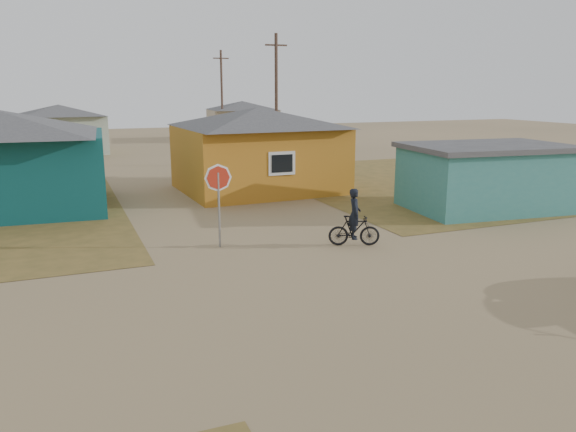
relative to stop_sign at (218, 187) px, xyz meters
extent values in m
plane|color=#957C56|center=(1.85, -5.13, -1.88)|extent=(120.00, 120.00, 0.00)
cube|color=olive|center=(15.85, 7.87, -1.87)|extent=(20.00, 18.00, 0.00)
cube|color=#B8731C|center=(4.35, 8.87, -0.38)|extent=(7.21, 6.24, 3.00)
pyramid|color=#3E3E40|center=(4.35, 8.87, 1.57)|extent=(7.72, 6.76, 0.90)
cube|color=silver|center=(4.35, 5.84, -0.23)|extent=(1.20, 0.06, 1.00)
cube|color=black|center=(4.35, 5.81, -0.23)|extent=(0.95, 0.04, 0.75)
cube|color=teal|center=(11.35, 1.37, -0.68)|extent=(6.39, 4.61, 2.40)
cube|color=#3E3E40|center=(11.35, 1.37, 0.62)|extent=(6.71, 4.93, 0.20)
cube|color=#99A58D|center=(-4.15, 28.87, -0.48)|extent=(6.49, 5.60, 2.80)
pyramid|color=#3E3E40|center=(-4.15, 28.87, 1.32)|extent=(7.04, 6.15, 0.80)
cube|color=tan|center=(11.85, 34.87, -0.48)|extent=(6.41, 5.50, 2.80)
pyramid|color=#3E3E40|center=(11.85, 34.87, 1.32)|extent=(6.95, 6.05, 0.80)
cylinder|color=#4F3A2F|center=(8.35, 16.87, 2.12)|extent=(0.20, 0.20, 8.00)
cube|color=#4F3A2F|center=(8.35, 16.87, 5.42)|extent=(1.40, 0.10, 0.10)
cylinder|color=#4F3A2F|center=(9.35, 32.87, 2.12)|extent=(0.20, 0.20, 8.00)
cube|color=#4F3A2F|center=(9.35, 32.87, 5.42)|extent=(1.40, 0.10, 0.10)
cylinder|color=gray|center=(0.00, 0.00, -0.73)|extent=(0.07, 0.07, 2.30)
imported|color=black|center=(3.88, -1.41, -1.40)|extent=(1.63, 1.02, 0.95)
imported|color=black|center=(3.88, -1.41, -0.87)|extent=(0.56, 0.67, 1.56)
camera|label=1|loc=(-4.32, -16.13, 2.87)|focal=35.00mm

